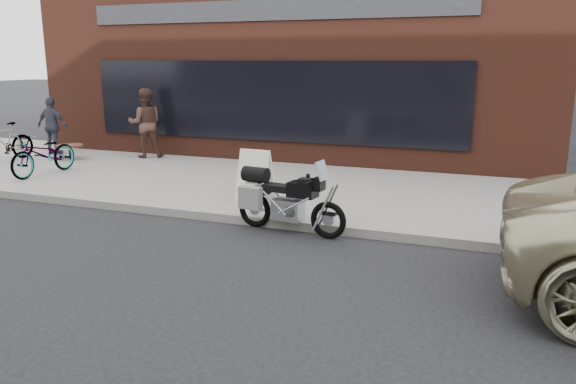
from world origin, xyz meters
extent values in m
plane|color=black|center=(0.00, 0.00, 0.00)|extent=(120.00, 120.00, 0.00)
cube|color=gray|center=(0.00, 7.00, 0.07)|extent=(44.00, 6.00, 0.15)
cube|color=#56281C|center=(-2.00, 14.00, 2.25)|extent=(14.00, 10.00, 4.50)
cube|color=black|center=(-2.00, 8.97, 1.70)|extent=(10.00, 0.08, 2.00)
cube|color=#242428|center=(-2.00, 8.97, 3.90)|extent=(10.00, 0.08, 0.50)
torus|color=black|center=(-0.12, 3.99, 0.29)|extent=(0.61, 0.18, 0.60)
torus|color=black|center=(1.20, 3.81, 0.29)|extent=(0.61, 0.18, 0.60)
cube|color=#B7B7BC|center=(0.50, 3.91, 0.37)|extent=(0.52, 0.33, 0.34)
cube|color=black|center=(0.76, 3.87, 0.73)|extent=(0.48, 0.34, 0.23)
cube|color=black|center=(0.32, 3.93, 0.71)|extent=(0.52, 0.31, 0.11)
cube|color=black|center=(0.01, 3.97, 0.64)|extent=(0.29, 0.23, 0.12)
cube|color=black|center=(1.03, 3.83, 0.85)|extent=(0.19, 0.23, 0.20)
cube|color=silver|center=(1.09, 3.82, 1.07)|extent=(0.16, 0.28, 0.30)
cylinder|color=black|center=(0.96, 3.84, 0.91)|extent=(0.11, 0.62, 0.03)
cube|color=#B7B7BC|center=(-0.10, 3.99, 0.77)|extent=(0.28, 0.30, 0.03)
cube|color=gray|center=(-0.09, 3.75, 0.55)|extent=(0.39, 0.21, 0.36)
cylinder|color=black|center=(-0.10, 3.99, 0.89)|extent=(0.46, 0.31, 0.25)
cylinder|color=#B7B7BC|center=(0.16, 4.10, 0.31)|extent=(0.50, 0.14, 0.17)
imported|color=gray|center=(-6.10, 5.62, 0.64)|extent=(0.71, 1.87, 0.97)
imported|color=gray|center=(-8.40, 6.66, 0.64)|extent=(0.75, 1.70, 0.99)
cube|color=white|center=(-0.60, 4.96, 0.63)|extent=(0.62, 0.33, 0.96)
cube|color=white|center=(-0.59, 5.22, 0.63)|extent=(0.62, 0.33, 0.96)
cylinder|color=black|center=(-6.99, 7.43, 0.33)|extent=(0.06, 0.06, 0.35)
cylinder|color=#523626|center=(-6.99, 7.43, 0.52)|extent=(0.68, 0.68, 0.04)
imported|color=#4F332A|center=(-5.29, 8.45, 1.07)|extent=(1.13, 1.07, 1.84)
imported|color=#3E404F|center=(-8.02, 7.99, 0.94)|extent=(0.95, 0.44, 1.59)
camera|label=1|loc=(3.57, -4.23, 2.72)|focal=35.00mm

